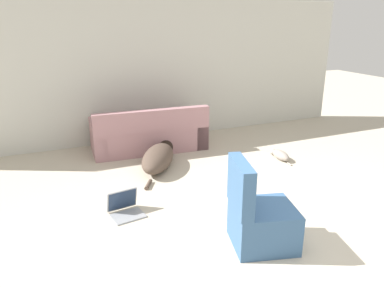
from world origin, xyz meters
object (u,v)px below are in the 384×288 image
object	(u,v)px
couch	(149,135)
cat	(280,155)
side_chair	(259,218)
dog	(159,157)
laptop_open	(125,206)

from	to	relation	value
couch	cat	xyz separation A→B (m)	(1.75, -1.25, -0.19)
cat	side_chair	size ratio (longest dim) A/B	0.65
dog	cat	size ratio (longest dim) A/B	2.34
couch	laptop_open	distance (m)	2.19
cat	side_chair	bearing A→B (deg)	142.20
couch	dog	world-z (taller)	couch
couch	cat	distance (m)	2.16
laptop_open	side_chair	bearing A→B (deg)	-55.41
dog	side_chair	world-z (taller)	side_chair
couch	side_chair	bearing A→B (deg)	96.39
cat	dog	bearing A→B (deg)	79.58
dog	cat	bearing A→B (deg)	-73.31
dog	side_chair	xyz separation A→B (m)	(0.25, -2.30, 0.13)
dog	side_chair	distance (m)	2.31
cat	side_chair	xyz separation A→B (m)	(-1.60, -1.85, 0.22)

